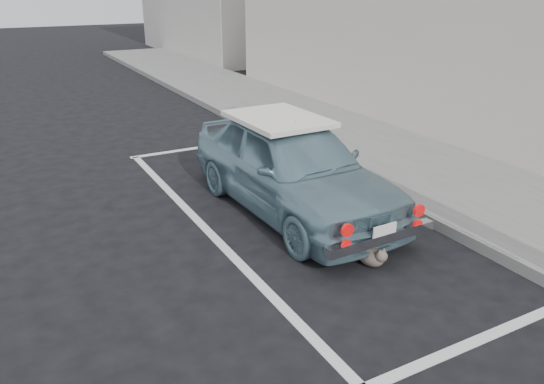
% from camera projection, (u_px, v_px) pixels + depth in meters
% --- Properties ---
extents(ground, '(80.00, 80.00, 0.00)m').
position_uv_depth(ground, '(405.00, 326.00, 5.15)').
color(ground, black).
rests_on(ground, ground).
extents(sidewalk, '(2.80, 40.00, 0.15)m').
position_uv_depth(sidewalk, '(476.00, 193.00, 8.17)').
color(sidewalk, slate).
rests_on(sidewalk, ground).
extents(pline_rear, '(3.00, 0.12, 0.01)m').
position_uv_depth(pline_rear, '(483.00, 338.00, 4.96)').
color(pline_rear, silver).
rests_on(pline_rear, ground).
extents(pline_front, '(3.00, 0.12, 0.01)m').
position_uv_depth(pline_front, '(204.00, 147.00, 10.67)').
color(pline_front, silver).
rests_on(pline_front, ground).
extents(pline_side, '(0.12, 7.00, 0.01)m').
position_uv_depth(pline_side, '(204.00, 227.00, 7.20)').
color(pline_side, silver).
rests_on(pline_side, ground).
extents(retro_coupe, '(1.70, 4.01, 1.35)m').
position_uv_depth(retro_coupe, '(292.00, 166.00, 7.50)').
color(retro_coupe, slate).
rests_on(retro_coupe, ground).
extents(cat, '(0.29, 0.53, 0.28)m').
position_uv_depth(cat, '(372.00, 256.00, 6.19)').
color(cat, brown).
rests_on(cat, ground).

